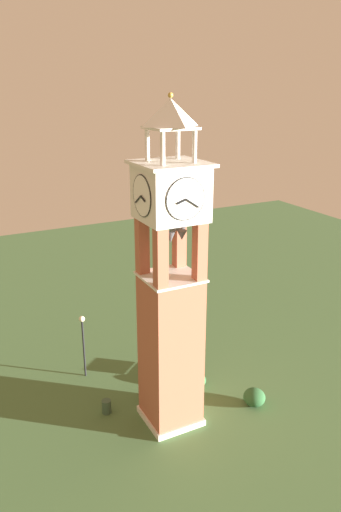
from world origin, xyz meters
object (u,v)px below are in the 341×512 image
Objects in this scene: park_bench at (179,367)px; trash_bin at (107,407)px; clock_tower at (170,299)px; lamp_post at (83,335)px.

park_bench is 1.90× the size of trash_bin.
clock_tower is 8.09m from lamp_post.
park_bench is (-2.43, -3.60, -6.75)m from clock_tower.
trash_bin is at bearing 88.93° from lamp_post.
lamp_post is at bearing -25.67° from park_bench.
clock_tower is at bearing 115.16° from lamp_post.
park_bench is 0.37× the size of lamp_post.
lamp_post is (5.32, -2.56, 2.37)m from park_bench.
park_bench is 6.37m from lamp_post.
park_bench is at bearing -124.06° from clock_tower.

